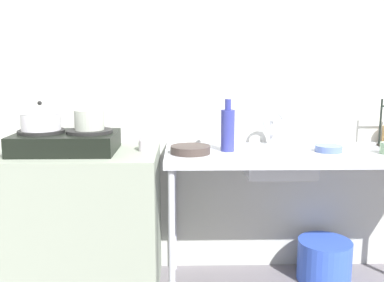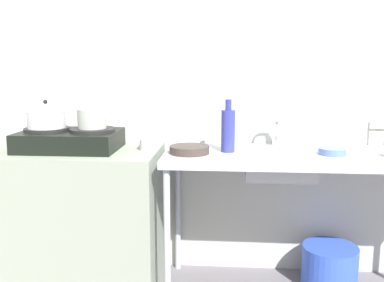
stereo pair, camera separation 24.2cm
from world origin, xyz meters
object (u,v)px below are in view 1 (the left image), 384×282
(sink_basin, at_px, (277,162))
(stove, at_px, (66,141))
(pot_on_left_burner, at_px, (40,118))
(bottle_by_sink, at_px, (228,129))
(percolator, at_px, (146,140))
(frying_pan, at_px, (190,150))
(bucket_on_floor, at_px, (324,260))
(pot_on_right_burner, at_px, (89,120))
(faucet, at_px, (273,124))
(small_bowl_on_drainboard, at_px, (329,149))

(sink_basin, bearing_deg, stove, 179.86)
(pot_on_left_burner, bearing_deg, bottle_by_sink, 0.58)
(percolator, bearing_deg, frying_pan, -17.68)
(bottle_by_sink, height_order, bucket_on_floor, bottle_by_sink)
(stove, relative_size, pot_on_right_burner, 3.47)
(frying_pan, height_order, bottle_by_sink, bottle_by_sink)
(pot_on_right_burner, relative_size, bottle_by_sink, 0.54)
(percolator, height_order, frying_pan, percolator)
(stove, xyz_separation_m, frying_pan, (0.70, -0.05, -0.04))
(percolator, bearing_deg, sink_basin, -2.24)
(pot_on_right_burner, relative_size, faucet, 0.76)
(sink_basin, xyz_separation_m, bottle_by_sink, (-0.29, 0.01, 0.19))
(sink_basin, height_order, bucket_on_floor, sink_basin)
(pot_on_left_burner, distance_m, small_bowl_on_drainboard, 1.63)
(faucet, relative_size, bucket_on_floor, 0.65)
(pot_on_left_burner, relative_size, sink_basin, 0.58)
(faucet, bearing_deg, bucket_on_floor, -13.30)
(sink_basin, bearing_deg, pot_on_left_burner, 179.87)
(pot_on_left_burner, height_order, bottle_by_sink, bottle_by_sink)
(bucket_on_floor, bearing_deg, pot_on_left_burner, -177.06)
(pot_on_right_burner, bearing_deg, sink_basin, -0.16)
(pot_on_left_burner, xyz_separation_m, frying_pan, (0.83, -0.05, -0.17))
(stove, height_order, percolator, percolator)
(frying_pan, xyz_separation_m, bucket_on_floor, (0.83, 0.14, -0.73))
(percolator, distance_m, frying_pan, 0.27)
(stove, bearing_deg, pot_on_left_burner, 180.00)
(pot_on_left_burner, bearing_deg, percolator, 2.61)
(stove, xyz_separation_m, bottle_by_sink, (0.91, 0.01, 0.07))
(small_bowl_on_drainboard, distance_m, bucket_on_floor, 0.74)
(stove, height_order, pot_on_left_burner, pot_on_left_burner)
(frying_pan, bearing_deg, percolator, 162.32)
(stove, distance_m, small_bowl_on_drainboard, 1.48)
(pot_on_left_burner, relative_size, faucet, 1.02)
(pot_on_left_burner, relative_size, frying_pan, 0.98)
(small_bowl_on_drainboard, relative_size, bucket_on_floor, 0.46)
(frying_pan, xyz_separation_m, bottle_by_sink, (0.21, 0.07, 0.10))
(stove, relative_size, faucet, 2.63)
(pot_on_right_burner, bearing_deg, stove, 180.00)
(faucet, height_order, frying_pan, faucet)
(bottle_by_sink, bearing_deg, pot_on_right_burner, -179.22)
(sink_basin, bearing_deg, percolator, 177.76)
(small_bowl_on_drainboard, relative_size, bottle_by_sink, 0.51)
(faucet, distance_m, bucket_on_floor, 0.91)
(frying_pan, distance_m, small_bowl_on_drainboard, 0.78)
(faucet, xyz_separation_m, bucket_on_floor, (0.33, -0.08, -0.85))
(pot_on_right_burner, xyz_separation_m, small_bowl_on_drainboard, (1.35, -0.02, -0.16))
(stove, distance_m, pot_on_left_burner, 0.19)
(pot_on_left_burner, bearing_deg, sink_basin, -0.13)
(frying_pan, xyz_separation_m, small_bowl_on_drainboard, (0.78, 0.03, -0.00))
(percolator, bearing_deg, small_bowl_on_drainboard, -2.79)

